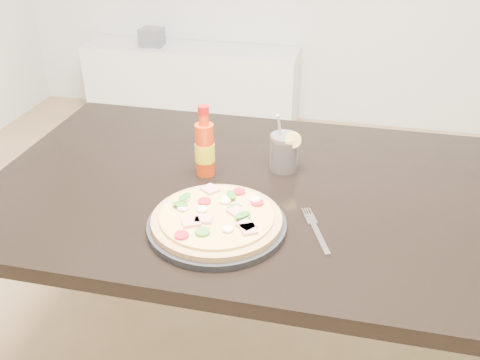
% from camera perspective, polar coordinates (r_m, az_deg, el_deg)
% --- Properties ---
extents(dining_table, '(1.40, 0.90, 0.75)m').
position_cam_1_polar(dining_table, '(1.48, 1.04, -3.25)').
color(dining_table, black).
rests_on(dining_table, ground).
extents(plate, '(0.33, 0.33, 0.02)m').
position_cam_1_polar(plate, '(1.26, -2.48, -4.81)').
color(plate, black).
rests_on(plate, dining_table).
extents(pizza, '(0.31, 0.31, 0.03)m').
position_cam_1_polar(pizza, '(1.25, -2.47, -4.04)').
color(pizza, '#B57A51').
rests_on(pizza, plate).
extents(hot_sauce_bottle, '(0.06, 0.06, 0.20)m').
position_cam_1_polar(hot_sauce_bottle, '(1.45, -3.78, 3.43)').
color(hot_sauce_bottle, red).
rests_on(hot_sauce_bottle, dining_table).
extents(cola_cup, '(0.09, 0.08, 0.17)m').
position_cam_1_polar(cola_cup, '(1.49, 4.73, 2.89)').
color(cola_cup, black).
rests_on(cola_cup, dining_table).
extents(fork, '(0.09, 0.18, 0.00)m').
position_cam_1_polar(fork, '(1.26, 8.03, -5.17)').
color(fork, silver).
rests_on(fork, dining_table).
extents(media_console, '(1.40, 0.34, 0.50)m').
position_cam_1_polar(media_console, '(3.65, -5.15, 10.12)').
color(media_console, white).
rests_on(media_console, ground).
extents(cd_stack, '(0.14, 0.12, 0.11)m').
position_cam_1_polar(cd_stack, '(3.62, -9.38, 14.81)').
color(cd_stack, slate).
rests_on(cd_stack, media_console).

